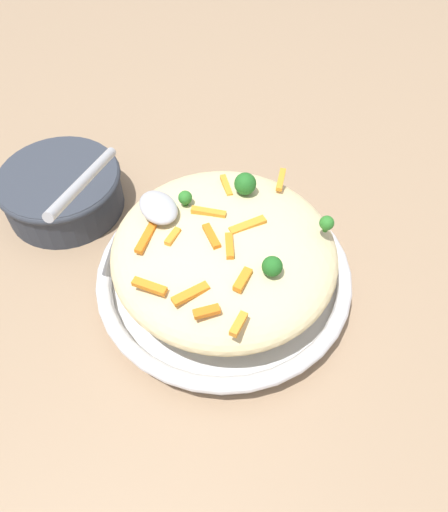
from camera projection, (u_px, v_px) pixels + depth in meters
The scene contains 22 objects.
ground_plane at pixel (224, 288), 0.64m from camera, with size 2.40×2.40×0.00m, color #9E7F60.
serving_bowl at pixel (224, 278), 0.62m from camera, with size 0.31×0.31×0.04m.
pasta_mound at pixel (224, 252), 0.58m from camera, with size 0.27×0.26×0.07m, color beige.
carrot_piece_0 at pixel (212, 237), 0.55m from camera, with size 0.03×0.01×0.01m, color orange.
carrot_piece_1 at pixel (226, 186), 0.61m from camera, with size 0.04×0.01×0.01m, color orange.
carrot_piece_2 at pixel (146, 238), 0.56m from camera, with size 0.04×0.01×0.01m, color orange.
carrot_piece_3 at pixel (191, 294), 0.51m from camera, with size 0.04×0.01×0.01m, color orange.
carrot_piece_4 at pixel (248, 226), 0.56m from camera, with size 0.04×0.01×0.01m, color orange.
carrot_piece_5 at pixel (243, 280), 0.52m from camera, with size 0.03×0.01×0.01m, color orange.
carrot_piece_6 at pixel (229, 246), 0.54m from camera, with size 0.03×0.01×0.01m, color orange.
carrot_piece_7 at pixel (173, 237), 0.55m from camera, with size 0.02×0.01×0.01m, color orange.
carrot_piece_8 at pixel (207, 312), 0.50m from camera, with size 0.03×0.01×0.01m, color orange.
carrot_piece_9 at pixel (211, 212), 0.57m from camera, with size 0.04×0.01×0.01m, color orange.
carrot_piece_10 at pixel (281, 180), 0.61m from camera, with size 0.04×0.01×0.01m, color orange.
carrot_piece_11 at pixel (149, 286), 0.52m from camera, with size 0.04×0.01×0.01m, color orange.
carrot_piece_12 at pixel (239, 324), 0.49m from camera, with size 0.03×0.01×0.01m, color orange.
broccoli_floret_0 at pixel (327, 223), 0.56m from camera, with size 0.02×0.02×0.02m.
broccoli_floret_1 at pixel (272, 266), 0.52m from camera, with size 0.02×0.02×0.02m.
broccoli_floret_2 at pixel (185, 198), 0.58m from camera, with size 0.02×0.02×0.02m.
broccoli_floret_3 at pixel (245, 184), 0.59m from camera, with size 0.03×0.03×0.03m.
serving_spoon at pixel (130, 197), 0.56m from camera, with size 0.15×0.14×0.07m.
companion_bowl at pixel (62, 189), 0.70m from camera, with size 0.17×0.17×0.06m.
Camera 1 is at (0.31, -0.20, 0.53)m, focal length 35.23 mm.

